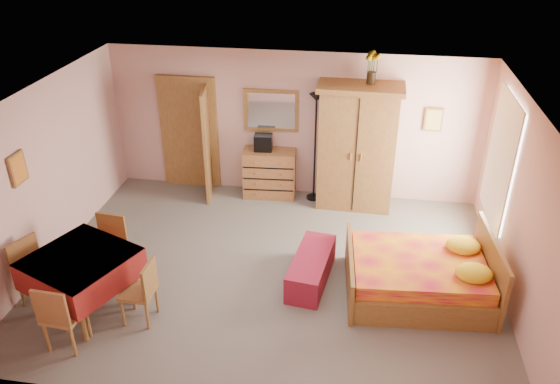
% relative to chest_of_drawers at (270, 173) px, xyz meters
% --- Properties ---
extents(floor, '(6.50, 6.50, 0.00)m').
position_rel_chest_of_drawers_xyz_m(floor, '(0.40, -2.27, -0.44)').
color(floor, slate).
rests_on(floor, ground).
extents(ceiling, '(6.50, 6.50, 0.00)m').
position_rel_chest_of_drawers_xyz_m(ceiling, '(0.40, -2.27, 2.16)').
color(ceiling, brown).
rests_on(ceiling, wall_back).
extents(wall_back, '(6.50, 0.10, 2.60)m').
position_rel_chest_of_drawers_xyz_m(wall_back, '(0.40, 0.23, 0.86)').
color(wall_back, '#D09E97').
rests_on(wall_back, floor).
extents(wall_front, '(6.50, 0.10, 2.60)m').
position_rel_chest_of_drawers_xyz_m(wall_front, '(0.40, -4.77, 0.86)').
color(wall_front, '#D09E97').
rests_on(wall_front, floor).
extents(wall_left, '(0.10, 5.00, 2.60)m').
position_rel_chest_of_drawers_xyz_m(wall_left, '(-2.85, -2.27, 0.86)').
color(wall_left, '#D09E97').
rests_on(wall_left, floor).
extents(wall_right, '(0.10, 5.00, 2.60)m').
position_rel_chest_of_drawers_xyz_m(wall_right, '(3.65, -2.27, 0.86)').
color(wall_right, '#D09E97').
rests_on(wall_right, floor).
extents(doorway, '(1.06, 0.12, 2.15)m').
position_rel_chest_of_drawers_xyz_m(doorway, '(-1.50, 0.20, 0.59)').
color(doorway, '#9E6B35').
rests_on(doorway, floor).
extents(window, '(0.08, 1.40, 1.95)m').
position_rel_chest_of_drawers_xyz_m(window, '(3.61, -1.07, 1.01)').
color(window, white).
rests_on(window, wall_right).
extents(picture_left, '(0.04, 0.32, 0.42)m').
position_rel_chest_of_drawers_xyz_m(picture_left, '(-2.82, -2.87, 1.26)').
color(picture_left, orange).
rests_on(picture_left, wall_left).
extents(picture_back, '(0.30, 0.04, 0.40)m').
position_rel_chest_of_drawers_xyz_m(picture_back, '(2.75, 0.20, 1.11)').
color(picture_back, '#D8BF59').
rests_on(picture_back, wall_back).
extents(chest_of_drawers, '(0.96, 0.53, 0.88)m').
position_rel_chest_of_drawers_xyz_m(chest_of_drawers, '(0.00, 0.00, 0.00)').
color(chest_of_drawers, '#9D6235').
rests_on(chest_of_drawers, floor).
extents(wall_mirror, '(0.96, 0.09, 0.76)m').
position_rel_chest_of_drawers_xyz_m(wall_mirror, '(0.00, 0.21, 1.11)').
color(wall_mirror, white).
rests_on(wall_mirror, wall_back).
extents(stereo, '(0.33, 0.25, 0.29)m').
position_rel_chest_of_drawers_xyz_m(stereo, '(-0.11, 0.01, 0.58)').
color(stereo, black).
rests_on(stereo, chest_of_drawers).
extents(floor_lamp, '(0.33, 0.33, 1.96)m').
position_rel_chest_of_drawers_xyz_m(floor_lamp, '(0.80, -0.01, 0.54)').
color(floor_lamp, black).
rests_on(floor_lamp, floor).
extents(wardrobe, '(1.41, 0.75, 2.18)m').
position_rel_chest_of_drawers_xyz_m(wardrobe, '(1.52, -0.11, 0.65)').
color(wardrobe, olive).
rests_on(wardrobe, floor).
extents(sunflower_vase, '(0.22, 0.22, 0.53)m').
position_rel_chest_of_drawers_xyz_m(sunflower_vase, '(1.67, -0.02, 2.01)').
color(sunflower_vase, gold).
rests_on(sunflower_vase, wardrobe).
extents(bed, '(2.04, 1.67, 0.89)m').
position_rel_chest_of_drawers_xyz_m(bed, '(2.47, -2.47, 0.01)').
color(bed, red).
rests_on(bed, floor).
extents(bench, '(0.62, 1.29, 0.41)m').
position_rel_chest_of_drawers_xyz_m(bench, '(1.01, -2.41, -0.23)').
color(bench, maroon).
rests_on(bench, floor).
extents(dining_table, '(1.51, 1.51, 0.85)m').
position_rel_chest_of_drawers_xyz_m(dining_table, '(-1.82, -3.49, -0.01)').
color(dining_table, maroon).
rests_on(dining_table, floor).
extents(chair_south, '(0.45, 0.45, 0.94)m').
position_rel_chest_of_drawers_xyz_m(chair_south, '(-1.76, -4.12, 0.03)').
color(chair_south, '#AD753A').
rests_on(chair_south, floor).
extents(chair_north, '(0.47, 0.47, 0.95)m').
position_rel_chest_of_drawers_xyz_m(chair_north, '(-1.81, -2.81, 0.04)').
color(chair_north, '#A56E37').
rests_on(chair_north, floor).
extents(chair_west, '(0.56, 0.56, 0.94)m').
position_rel_chest_of_drawers_xyz_m(chair_west, '(-2.49, -3.46, 0.03)').
color(chair_west, olive).
rests_on(chair_west, floor).
extents(chair_east, '(0.41, 0.41, 0.88)m').
position_rel_chest_of_drawers_xyz_m(chair_east, '(-1.07, -3.56, 0.00)').
color(chair_east, '#9A6634').
rests_on(chair_east, floor).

